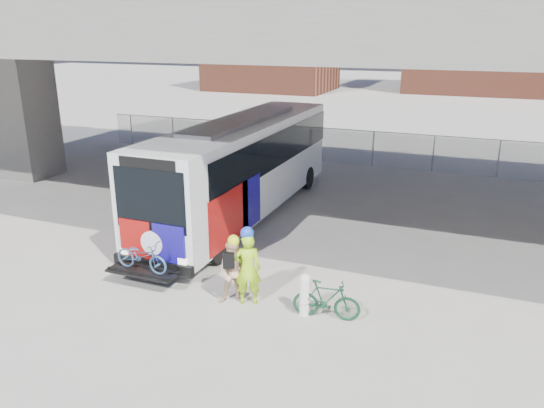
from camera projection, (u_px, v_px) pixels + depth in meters
The scene contains 9 objects.
ground at pixel (266, 246), 17.39m from camera, with size 160.00×160.00×0.00m, color #9E9991.
bus at pixel (243, 160), 19.75m from camera, with size 2.67×12.90×3.69m.
overpass at pixel (308, 36), 18.88m from camera, with size 40.00×16.00×7.95m.
chainlink_fence at pixel (355, 138), 27.52m from camera, with size 30.00×0.06×30.00m.
brick_buildings at pixel (446, 43), 57.76m from camera, with size 54.00×22.00×12.00m.
bollard at pixel (305, 293), 13.02m from camera, with size 0.28×0.28×1.09m.
cyclist_hivis at pixel (248, 267), 13.43m from camera, with size 0.82×0.70×2.10m.
cyclist_tan at pixel (234, 272), 13.45m from camera, with size 1.01×0.91×1.89m.
bike_parked at pixel (326, 300), 12.85m from camera, with size 0.47×1.66×1.00m, color #144027.
Camera 1 is at (6.21, -14.86, 6.71)m, focal length 35.00 mm.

